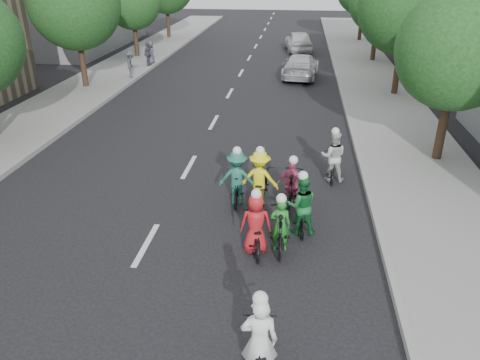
% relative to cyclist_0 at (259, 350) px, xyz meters
% --- Properties ---
extents(ground, '(120.00, 120.00, 0.00)m').
position_rel_cyclist_0_xyz_m(ground, '(-3.27, 3.81, -0.61)').
color(ground, black).
rests_on(ground, ground).
extents(sidewalk_left, '(4.00, 80.00, 0.15)m').
position_rel_cyclist_0_xyz_m(sidewalk_left, '(-11.27, 13.81, -0.54)').
color(sidewalk_left, gray).
rests_on(sidewalk_left, ground).
extents(curb_left, '(0.18, 80.00, 0.18)m').
position_rel_cyclist_0_xyz_m(curb_left, '(-9.32, 13.81, -0.52)').
color(curb_left, '#999993').
rests_on(curb_left, ground).
extents(sidewalk_right, '(4.00, 80.00, 0.15)m').
position_rel_cyclist_0_xyz_m(sidewalk_right, '(4.73, 13.81, -0.54)').
color(sidewalk_right, gray).
rests_on(sidewalk_right, ground).
extents(curb_right, '(0.18, 80.00, 0.18)m').
position_rel_cyclist_0_xyz_m(curb_right, '(2.78, 13.81, -0.52)').
color(curb_right, '#999993').
rests_on(curb_right, ground).
extents(tree_l_3, '(4.80, 4.80, 6.93)m').
position_rel_cyclist_0_xyz_m(tree_l_3, '(-11.47, 18.81, 3.91)').
color(tree_l_3, black).
rests_on(tree_l_3, ground).
extents(tree_l_4, '(4.00, 4.00, 5.97)m').
position_rel_cyclist_0_xyz_m(tree_l_4, '(-11.47, 27.81, 3.35)').
color(tree_l_4, black).
rests_on(tree_l_4, ground).
extents(tree_r_0, '(4.00, 4.00, 5.97)m').
position_rel_cyclist_0_xyz_m(tree_r_0, '(5.53, 10.41, 3.35)').
color(tree_r_0, black).
rests_on(tree_r_0, ground).
extents(tree_r_1, '(4.80, 4.80, 6.93)m').
position_rel_cyclist_0_xyz_m(tree_r_1, '(5.53, 19.41, 3.91)').
color(tree_r_1, black).
rests_on(tree_r_1, ground).
extents(tree_r_2, '(4.00, 4.00, 5.97)m').
position_rel_cyclist_0_xyz_m(tree_r_2, '(5.53, 28.41, 3.35)').
color(tree_r_2, black).
rests_on(tree_r_2, ground).
extents(cyclist_0, '(0.76, 1.83, 1.91)m').
position_rel_cyclist_0_xyz_m(cyclist_0, '(0.00, 0.00, 0.00)').
color(cyclist_0, black).
rests_on(cyclist_0, ground).
extents(cyclist_1, '(0.88, 1.53, 1.81)m').
position_rel_cyclist_0_xyz_m(cyclist_1, '(0.67, 4.96, 0.08)').
color(cyclist_1, black).
rests_on(cyclist_1, ground).
extents(cyclist_2, '(1.18, 1.99, 1.87)m').
position_rel_cyclist_0_xyz_m(cyclist_2, '(-0.55, 6.39, 0.07)').
color(cyclist_2, black).
rests_on(cyclist_2, ground).
extents(cyclist_3, '(0.93, 1.95, 1.66)m').
position_rel_cyclist_0_xyz_m(cyclist_3, '(0.40, 6.33, 0.03)').
color(cyclist_3, black).
rests_on(cyclist_3, ground).
extents(cyclist_4, '(0.85, 1.80, 1.75)m').
position_rel_cyclist_0_xyz_m(cyclist_4, '(-0.43, 3.94, -0.01)').
color(cyclist_4, black).
rests_on(cyclist_4, ground).
extents(cyclist_5, '(0.61, 1.86, 1.59)m').
position_rel_cyclist_0_xyz_m(cyclist_5, '(0.16, 4.10, -0.01)').
color(cyclist_5, black).
rests_on(cyclist_5, ground).
extents(cyclist_6, '(0.84, 1.60, 1.83)m').
position_rel_cyclist_0_xyz_m(cyclist_6, '(1.68, 8.42, 0.05)').
color(cyclist_6, black).
rests_on(cyclist_6, ground).
extents(cyclist_7, '(1.10, 1.58, 1.84)m').
position_rel_cyclist_0_xyz_m(cyclist_7, '(-1.22, 6.36, 0.11)').
color(cyclist_7, black).
rests_on(cyclist_7, ground).
extents(follow_car_lead, '(2.41, 5.02, 1.41)m').
position_rel_cyclist_0_xyz_m(follow_car_lead, '(0.52, 23.07, 0.09)').
color(follow_car_lead, silver).
rests_on(follow_car_lead, ground).
extents(follow_car_trail, '(2.46, 4.82, 1.57)m').
position_rel_cyclist_0_xyz_m(follow_car_trail, '(0.26, 31.88, 0.18)').
color(follow_car_trail, silver).
rests_on(follow_car_trail, ground).
extents(spectator_0, '(0.82, 1.13, 1.57)m').
position_rel_cyclist_0_xyz_m(spectator_0, '(-9.57, 21.07, 0.33)').
color(spectator_0, '#474753').
rests_on(spectator_0, sidewalk_left).
extents(spectator_1, '(0.54, 0.96, 1.54)m').
position_rel_cyclist_0_xyz_m(spectator_1, '(-9.57, 24.52, 0.31)').
color(spectator_1, '#4D4D5A').
rests_on(spectator_1, sidewalk_left).
extents(spectator_2, '(0.67, 0.84, 1.50)m').
position_rel_cyclist_0_xyz_m(spectator_2, '(-9.57, 25.10, 0.29)').
color(spectator_2, '#4E505B').
rests_on(spectator_2, sidewalk_left).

